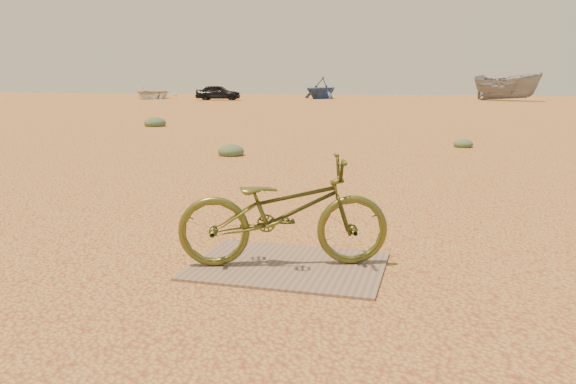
% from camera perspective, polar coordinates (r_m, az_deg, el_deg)
% --- Properties ---
extents(ground, '(120.00, 120.00, 0.00)m').
position_cam_1_polar(ground, '(5.15, 2.99, -6.02)').
color(ground, tan).
rests_on(ground, ground).
extents(plywood_board, '(1.58, 1.13, 0.02)m').
position_cam_1_polar(plywood_board, '(4.72, 0.00, -7.49)').
color(plywood_board, '#7D6251').
rests_on(plywood_board, ground).
extents(bicycle, '(1.83, 1.11, 0.91)m').
position_cam_1_polar(bicycle, '(4.60, -0.47, -1.98)').
color(bicycle, '#4F511D').
rests_on(bicycle, plywood_board).
extents(car, '(3.82, 2.06, 1.23)m').
position_cam_1_polar(car, '(46.77, -7.10, 10.00)').
color(car, black).
rests_on(car, ground).
extents(boat_near_left, '(4.42, 5.64, 1.06)m').
position_cam_1_polar(boat_near_left, '(51.54, -13.71, 9.78)').
color(boat_near_left, silver).
rests_on(boat_near_left, ground).
extents(boat_far_left, '(4.53, 4.72, 1.92)m').
position_cam_1_polar(boat_far_left, '(49.99, 3.37, 10.53)').
color(boat_far_left, '#334C7E').
rests_on(boat_far_left, ground).
extents(boat_mid_right, '(5.85, 4.83, 2.17)m').
position_cam_1_polar(boat_mid_right, '(48.18, 21.32, 9.92)').
color(boat_mid_right, gray).
rests_on(boat_mid_right, ground).
extents(kale_a, '(0.55, 0.55, 0.30)m').
position_cam_1_polar(kale_a, '(11.80, -5.81, 3.72)').
color(kale_a, '#57714B').
rests_on(kale_a, ground).
extents(kale_b, '(0.45, 0.45, 0.25)m').
position_cam_1_polar(kale_b, '(13.86, 17.36, 4.37)').
color(kale_b, '#57714B').
rests_on(kale_b, ground).
extents(kale_c, '(0.75, 0.75, 0.41)m').
position_cam_1_polar(kale_c, '(19.92, -13.34, 6.51)').
color(kale_c, '#57714B').
rests_on(kale_c, ground).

